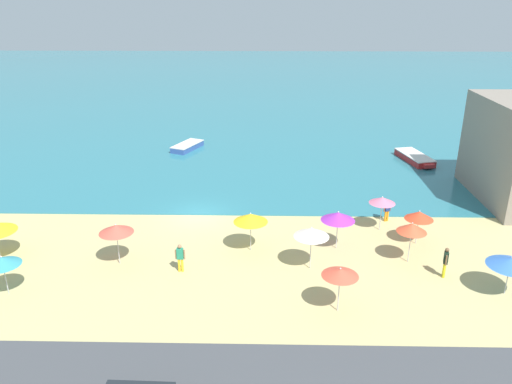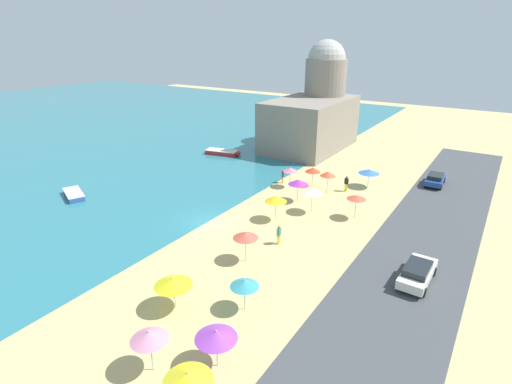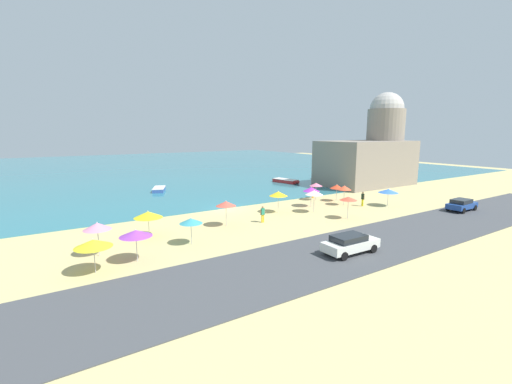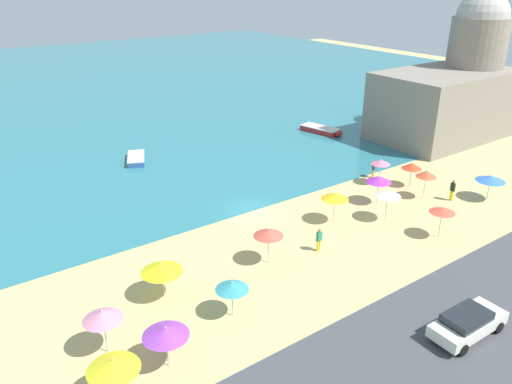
{
  "view_description": "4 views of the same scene",
  "coord_description": "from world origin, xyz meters",
  "px_view_note": "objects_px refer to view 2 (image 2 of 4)",
  "views": [
    {
      "loc": [
        4.84,
        -32.15,
        14.57
      ],
      "look_at": [
        4.14,
        0.85,
        1.47
      ],
      "focal_mm": 35.0,
      "sensor_mm": 36.0,
      "label": 1
    },
    {
      "loc": [
        -25.84,
        -22.26,
        16.49
      ],
      "look_at": [
        6.07,
        -1.53,
        1.38
      ],
      "focal_mm": 28.0,
      "sensor_mm": 36.0,
      "label": 2
    },
    {
      "loc": [
        -18.63,
        -35.43,
        9.02
      ],
      "look_at": [
        3.4,
        -1.33,
        1.87
      ],
      "focal_mm": 24.0,
      "sensor_mm": 36.0,
      "label": 3
    },
    {
      "loc": [
        -20.66,
        -29.4,
        17.62
      ],
      "look_at": [
        -0.17,
        -0.65,
        1.94
      ],
      "focal_mm": 35.0,
      "sensor_mm": 36.0,
      "label": 4
    }
  ],
  "objects_px": {
    "skiff_nearshore": "(74,194)",
    "beach_umbrella_0": "(149,336)",
    "beach_umbrella_1": "(328,174)",
    "beach_umbrella_4": "(369,171)",
    "beach_umbrella_5": "(244,283)",
    "beach_umbrella_11": "(173,282)",
    "bather_0": "(346,183)",
    "beach_umbrella_12": "(298,182)",
    "bather_1": "(283,176)",
    "beach_umbrella_13": "(188,377)",
    "beach_umbrella_6": "(290,170)",
    "bather_2": "(279,234)",
    "harbor_fortress": "(316,111)",
    "beach_umbrella_3": "(216,335)",
    "beach_umbrella_7": "(312,191)",
    "beach_umbrella_8": "(356,197)",
    "skiff_offshore": "(222,152)",
    "parked_car_1": "(435,179)",
    "beach_umbrella_2": "(276,199)",
    "beach_umbrella_9": "(246,235)",
    "beach_umbrella_10": "(313,170)",
    "parked_car_0": "(417,272)"
  },
  "relations": [
    {
      "from": "bather_0",
      "to": "beach_umbrella_0",
      "type": "bearing_deg",
      "value": -178.15
    },
    {
      "from": "beach_umbrella_7",
      "to": "beach_umbrella_11",
      "type": "xyz_separation_m",
      "value": [
        -18.3,
        0.86,
        -0.29
      ]
    },
    {
      "from": "bather_0",
      "to": "beach_umbrella_3",
      "type": "bearing_deg",
      "value": -172.58
    },
    {
      "from": "beach_umbrella_3",
      "to": "beach_umbrella_13",
      "type": "relative_size",
      "value": 1.0
    },
    {
      "from": "beach_umbrella_13",
      "to": "parked_car_1",
      "type": "distance_m",
      "value": 38.34
    },
    {
      "from": "beach_umbrella_2",
      "to": "bather_1",
      "type": "bearing_deg",
      "value": 25.57
    },
    {
      "from": "beach_umbrella_5",
      "to": "beach_umbrella_11",
      "type": "bearing_deg",
      "value": 121.57
    },
    {
      "from": "beach_umbrella_12",
      "to": "bather_1",
      "type": "height_order",
      "value": "beach_umbrella_12"
    },
    {
      "from": "beach_umbrella_0",
      "to": "beach_umbrella_13",
      "type": "distance_m",
      "value": 3.35
    },
    {
      "from": "beach_umbrella_5",
      "to": "beach_umbrella_4",
      "type": "bearing_deg",
      "value": 1.28
    },
    {
      "from": "beach_umbrella_2",
      "to": "skiff_nearshore",
      "type": "bearing_deg",
      "value": 108.33
    },
    {
      "from": "beach_umbrella_6",
      "to": "skiff_offshore",
      "type": "xyz_separation_m",
      "value": [
        6.33,
        14.69,
        -1.75
      ]
    },
    {
      "from": "beach_umbrella_1",
      "to": "beach_umbrella_6",
      "type": "distance_m",
      "value": 4.34
    },
    {
      "from": "beach_umbrella_0",
      "to": "beach_umbrella_8",
      "type": "height_order",
      "value": "beach_umbrella_0"
    },
    {
      "from": "parked_car_1",
      "to": "bather_1",
      "type": "bearing_deg",
      "value": 120.33
    },
    {
      "from": "beach_umbrella_1",
      "to": "beach_umbrella_12",
      "type": "relative_size",
      "value": 1.02
    },
    {
      "from": "beach_umbrella_2",
      "to": "beach_umbrella_7",
      "type": "relative_size",
      "value": 0.96
    },
    {
      "from": "beach_umbrella_3",
      "to": "beach_umbrella_7",
      "type": "xyz_separation_m",
      "value": [
        20.62,
        4.4,
        0.23
      ]
    },
    {
      "from": "beach_umbrella_1",
      "to": "harbor_fortress",
      "type": "xyz_separation_m",
      "value": [
        17.57,
        9.88,
        3.24
      ]
    },
    {
      "from": "beach_umbrella_11",
      "to": "bather_0",
      "type": "distance_m",
      "value": 25.7
    },
    {
      "from": "beach_umbrella_0",
      "to": "beach_umbrella_6",
      "type": "distance_m",
      "value": 28.56
    },
    {
      "from": "beach_umbrella_6",
      "to": "beach_umbrella_7",
      "type": "height_order",
      "value": "beach_umbrella_7"
    },
    {
      "from": "beach_umbrella_1",
      "to": "beach_umbrella_6",
      "type": "height_order",
      "value": "beach_umbrella_1"
    },
    {
      "from": "skiff_nearshore",
      "to": "parked_car_0",
      "type": "bearing_deg",
      "value": -84.1
    },
    {
      "from": "bather_2",
      "to": "harbor_fortress",
      "type": "distance_m",
      "value": 32.99
    },
    {
      "from": "beach_umbrella_9",
      "to": "harbor_fortress",
      "type": "height_order",
      "value": "harbor_fortress"
    },
    {
      "from": "beach_umbrella_8",
      "to": "parked_car_1",
      "type": "xyz_separation_m",
      "value": [
        13.67,
        -4.69,
        -1.37
      ]
    },
    {
      "from": "beach_umbrella_0",
      "to": "beach_umbrella_4",
      "type": "height_order",
      "value": "beach_umbrella_0"
    },
    {
      "from": "beach_umbrella_1",
      "to": "beach_umbrella_4",
      "type": "relative_size",
      "value": 1.07
    },
    {
      "from": "beach_umbrella_12",
      "to": "beach_umbrella_6",
      "type": "bearing_deg",
      "value": 39.57
    },
    {
      "from": "beach_umbrella_4",
      "to": "beach_umbrella_5",
      "type": "height_order",
      "value": "beach_umbrella_5"
    },
    {
      "from": "beach_umbrella_5",
      "to": "beach_umbrella_8",
      "type": "xyz_separation_m",
      "value": [
        17.0,
        -1.12,
        0.21
      ]
    },
    {
      "from": "beach_umbrella_6",
      "to": "parked_car_0",
      "type": "height_order",
      "value": "beach_umbrella_6"
    },
    {
      "from": "bather_1",
      "to": "beach_umbrella_6",
      "type": "bearing_deg",
      "value": -118.37
    },
    {
      "from": "beach_umbrella_2",
      "to": "skiff_nearshore",
      "type": "xyz_separation_m",
      "value": [
        -7.02,
        21.18,
        -1.83
      ]
    },
    {
      "from": "beach_umbrella_0",
      "to": "bather_1",
      "type": "distance_m",
      "value": 29.66
    },
    {
      "from": "beach_umbrella_2",
      "to": "bather_2",
      "type": "xyz_separation_m",
      "value": [
        -3.86,
        -2.59,
        -1.22
      ]
    },
    {
      "from": "beach_umbrella_12",
      "to": "beach_umbrella_13",
      "type": "xyz_separation_m",
      "value": [
        -25.22,
        -7.47,
        -0.16
      ]
    },
    {
      "from": "beach_umbrella_8",
      "to": "beach_umbrella_10",
      "type": "xyz_separation_m",
      "value": [
        5.85,
        7.29,
        -0.23
      ]
    },
    {
      "from": "beach_umbrella_4",
      "to": "bather_0",
      "type": "xyz_separation_m",
      "value": [
        -2.65,
        1.63,
        -0.88
      ]
    },
    {
      "from": "skiff_offshore",
      "to": "beach_umbrella_10",
      "type": "bearing_deg",
      "value": -105.05
    },
    {
      "from": "beach_umbrella_0",
      "to": "harbor_fortress",
      "type": "relative_size",
      "value": 0.16
    },
    {
      "from": "beach_umbrella_3",
      "to": "skiff_offshore",
      "type": "xyz_separation_m",
      "value": [
        31.99,
        24.23,
        -1.69
      ]
    },
    {
      "from": "bather_2",
      "to": "skiff_offshore",
      "type": "relative_size",
      "value": 0.32
    },
    {
      "from": "beach_umbrella_1",
      "to": "beach_umbrella_13",
      "type": "xyz_separation_m",
      "value": [
        -29.21,
        -5.86,
        -0.21
      ]
    },
    {
      "from": "skiff_nearshore",
      "to": "beach_umbrella_0",
      "type": "bearing_deg",
      "value": -116.05
    },
    {
      "from": "beach_umbrella_9",
      "to": "beach_umbrella_12",
      "type": "xyz_separation_m",
      "value": [
        12.83,
        2.16,
        -0.08
      ]
    },
    {
      "from": "beach_umbrella_5",
      "to": "bather_1",
      "type": "height_order",
      "value": "beach_umbrella_5"
    },
    {
      "from": "beach_umbrella_11",
      "to": "parked_car_1",
      "type": "xyz_separation_m",
      "value": [
        33.02,
        -9.63,
        -1.21
      ]
    },
    {
      "from": "beach_umbrella_6",
      "to": "beach_umbrella_11",
      "type": "distance_m",
      "value": 23.73
    }
  ]
}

